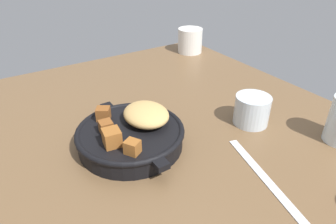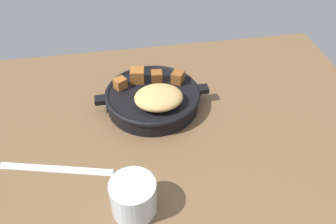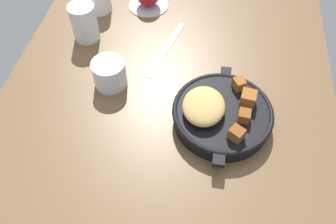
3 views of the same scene
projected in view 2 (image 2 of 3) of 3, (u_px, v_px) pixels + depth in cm
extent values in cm
cube|color=brown|center=(166.00, 150.00, 73.33)|extent=(100.55, 79.14, 2.40)
cylinder|color=black|center=(153.00, 99.00, 80.92)|extent=(21.15, 21.15, 3.93)
torus|color=black|center=(153.00, 93.00, 79.83)|extent=(21.93, 21.93, 1.20)
cube|color=black|center=(101.00, 100.00, 78.50)|extent=(2.64, 2.40, 1.20)
cube|color=black|center=(203.00, 89.00, 81.52)|extent=(2.64, 2.40, 1.20)
ellipsoid|color=tan|center=(157.00, 98.00, 75.41)|extent=(10.62, 9.00, 3.51)
cube|color=#935623|center=(120.00, 83.00, 80.05)|extent=(3.33, 3.23, 2.53)
cube|color=brown|center=(157.00, 76.00, 82.21)|extent=(2.74, 2.67, 2.46)
cube|color=#935623|center=(137.00, 75.00, 81.88)|extent=(3.60, 3.51, 3.20)
cube|color=brown|center=(178.00, 77.00, 81.70)|extent=(3.54, 3.63, 2.73)
cube|color=silver|center=(56.00, 169.00, 67.71)|extent=(22.23, 7.23, 0.36)
cylinder|color=silver|center=(133.00, 197.00, 59.07)|extent=(7.93, 7.93, 6.75)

